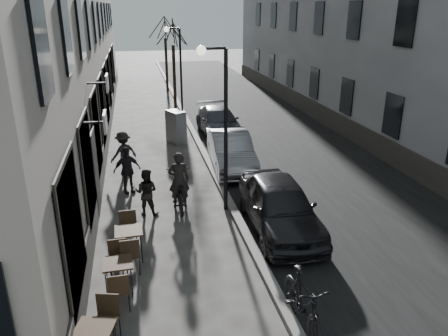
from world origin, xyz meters
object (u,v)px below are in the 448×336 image
object	(u,v)px
moped	(304,304)
pedestrian_mid	(124,153)
bicycle	(179,190)
pedestrian_far	(127,170)
streetlamp_near	(220,113)
utility_cabinet	(176,127)
tree_far	(165,27)
bistro_set_b	(119,274)
car_near	(280,206)
car_far	(219,121)
tree_near	(173,32)
pedestrian_near	(146,192)
car_mid	(231,151)
bistro_set_c	(129,241)
streetlamp_far	(178,63)

from	to	relation	value
moped	pedestrian_mid	bearing A→B (deg)	109.52
bicycle	pedestrian_far	bearing A→B (deg)	-40.34
streetlamp_near	utility_cabinet	world-z (taller)	streetlamp_near
utility_cabinet	pedestrian_mid	distance (m)	4.30
pedestrian_far	pedestrian_mid	bearing A→B (deg)	72.23
tree_far	bistro_set_b	bearing A→B (deg)	-97.23
bistro_set_b	pedestrian_mid	world-z (taller)	pedestrian_mid
car_near	car_far	size ratio (longest dim) A/B	0.98
tree_near	utility_cabinet	distance (m)	8.44
bistro_set_b	pedestrian_mid	bearing A→B (deg)	87.42
tree_near	pedestrian_far	bearing A→B (deg)	-102.74
utility_cabinet	pedestrian_near	world-z (taller)	utility_cabinet
car_far	moped	bearing A→B (deg)	-95.27
car_mid	car_far	size ratio (longest dim) A/B	0.95
tree_near	pedestrian_near	world-z (taller)	tree_near
bistro_set_b	bistro_set_c	bearing A→B (deg)	78.04
bistro_set_c	car_mid	world-z (taller)	car_mid
bicycle	pedestrian_near	distance (m)	1.12
tree_far	bicycle	world-z (taller)	tree_far
tree_near	bicycle	xyz separation A→B (m)	(-1.31, -14.50, -4.10)
streetlamp_far	car_mid	world-z (taller)	streetlamp_far
bistro_set_c	pedestrian_near	size ratio (longest dim) A/B	1.12
streetlamp_far	moped	size ratio (longest dim) A/B	2.45
utility_cabinet	car_near	xyz separation A→B (m)	(2.04, -9.16, -0.02)
tree_far	pedestrian_far	distance (m)	19.60
pedestrian_near	car_far	world-z (taller)	pedestrian_near
pedestrian_mid	tree_near	bearing A→B (deg)	-135.16
car_mid	car_far	xyz separation A→B (m)	(0.46, 4.91, -0.05)
streetlamp_near	pedestrian_near	size ratio (longest dim) A/B	3.40
car_mid	moped	xyz separation A→B (m)	(-0.65, -9.46, -0.08)
tree_far	pedestrian_far	bearing A→B (deg)	-98.79
utility_cabinet	car_mid	bearing A→B (deg)	-88.99
tree_near	pedestrian_mid	world-z (taller)	tree_near
utility_cabinet	streetlamp_far	bearing A→B (deg)	57.83
streetlamp_near	bicycle	distance (m)	2.92
pedestrian_mid	car_mid	size ratio (longest dim) A/B	0.39
bistro_set_c	car_far	bearing A→B (deg)	66.09
tree_near	bicycle	distance (m)	15.12
tree_far	pedestrian_near	size ratio (longest dim) A/B	3.81
pedestrian_far	utility_cabinet	bearing A→B (deg)	46.45
pedestrian_far	car_far	size ratio (longest dim) A/B	0.36
car_far	bicycle	bearing A→B (deg)	-110.34
pedestrian_near	pedestrian_mid	distance (m)	3.86
tree_far	bistro_set_c	size ratio (longest dim) A/B	3.39
tree_far	pedestrian_far	size ratio (longest dim) A/B	3.45
streetlamp_near	pedestrian_mid	bearing A→B (deg)	127.16
pedestrian_near	pedestrian_far	xyz separation A→B (m)	(-0.58, 1.85, 0.08)
bicycle	car_far	distance (m)	8.62
streetlamp_near	car_mid	bearing A→B (deg)	72.47
bicycle	pedestrian_near	bearing A→B (deg)	20.88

